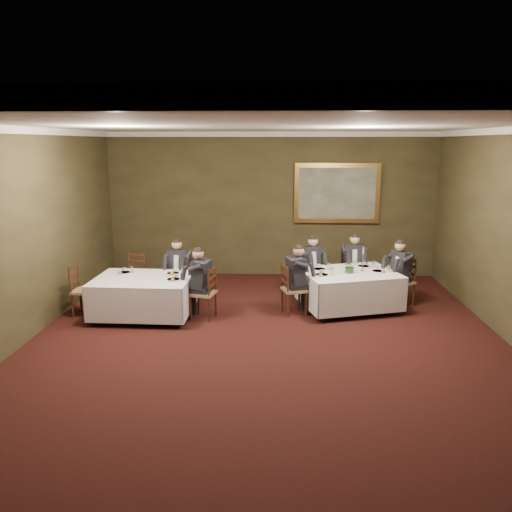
# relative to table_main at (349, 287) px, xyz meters

# --- Properties ---
(ground) EXTENTS (10.00, 10.00, 0.00)m
(ground) POSITION_rel_table_main_xyz_m (-1.58, -2.37, -0.45)
(ground) COLOR black
(ground) RESTS_ON ground
(ceiling) EXTENTS (8.00, 10.00, 0.10)m
(ceiling) POSITION_rel_table_main_xyz_m (-1.58, -2.37, 3.05)
(ceiling) COLOR silver
(ceiling) RESTS_ON back_wall
(back_wall) EXTENTS (8.00, 0.10, 3.50)m
(back_wall) POSITION_rel_table_main_xyz_m (-1.58, 2.63, 1.30)
(back_wall) COLOR #302B18
(back_wall) RESTS_ON ground
(front_wall) EXTENTS (8.00, 0.10, 3.50)m
(front_wall) POSITION_rel_table_main_xyz_m (-1.58, -7.37, 1.30)
(front_wall) COLOR #302B18
(front_wall) RESTS_ON ground
(left_wall) EXTENTS (0.10, 10.00, 3.50)m
(left_wall) POSITION_rel_table_main_xyz_m (-5.58, -2.37, 1.30)
(left_wall) COLOR #302B18
(left_wall) RESTS_ON ground
(crown_molding) EXTENTS (8.00, 10.00, 0.12)m
(crown_molding) POSITION_rel_table_main_xyz_m (-1.58, -2.37, 2.99)
(crown_molding) COLOR white
(crown_molding) RESTS_ON back_wall
(table_main) EXTENTS (2.13, 1.83, 0.67)m
(table_main) POSITION_rel_table_main_xyz_m (0.00, 0.00, 0.00)
(table_main) COLOR #321A0D
(table_main) RESTS_ON ground
(table_second) EXTENTS (1.85, 1.43, 0.67)m
(table_second) POSITION_rel_table_main_xyz_m (-3.95, -0.61, 0.00)
(table_second) COLOR #321A0D
(table_second) RESTS_ON ground
(chair_main_backleft) EXTENTS (0.59, 0.59, 1.00)m
(chair_main_backleft) POSITION_rel_table_main_xyz_m (-0.73, 0.76, -0.17)
(chair_main_backleft) COLOR #98774D
(chair_main_backleft) RESTS_ON ground
(diner_main_backleft) EXTENTS (0.59, 0.62, 1.35)m
(diner_main_backleft) POSITION_rel_table_main_xyz_m (-0.73, 0.75, 0.06)
(diner_main_backleft) COLOR black
(diner_main_backleft) RESTS_ON chair_main_backleft
(chair_main_backright) EXTENTS (0.49, 0.47, 1.00)m
(chair_main_backright) POSITION_rel_table_main_xyz_m (0.21, 1.03, -0.17)
(chair_main_backright) COLOR #98774D
(chair_main_backright) RESTS_ON ground
(diner_main_backright) EXTENTS (0.45, 0.52, 1.35)m
(diner_main_backright) POSITION_rel_table_main_xyz_m (0.21, 1.02, 0.06)
(diner_main_backright) COLOR black
(diner_main_backright) RESTS_ON chair_main_backright
(chair_main_endleft) EXTENTS (0.54, 0.55, 1.00)m
(chair_main_endleft) POSITION_rel_table_main_xyz_m (-1.10, -0.32, -0.17)
(chair_main_endleft) COLOR #98774D
(chair_main_endleft) RESTS_ON ground
(diner_main_endleft) EXTENTS (0.58, 0.53, 1.35)m
(diner_main_endleft) POSITION_rel_table_main_xyz_m (-1.09, -0.32, 0.06)
(diner_main_endleft) COLOR black
(diner_main_endleft) RESTS_ON chair_main_endleft
(chair_main_endright) EXTENTS (0.57, 0.58, 1.00)m
(chair_main_endright) POSITION_rel_table_main_xyz_m (1.10, 0.32, -0.17)
(chair_main_endright) COLOR #98774D
(chair_main_endright) RESTS_ON ground
(diner_main_endright) EXTENTS (0.61, 0.57, 1.35)m
(diner_main_endright) POSITION_rel_table_main_xyz_m (1.09, 0.32, 0.06)
(diner_main_endright) COLOR black
(diner_main_endright) RESTS_ON chair_main_endright
(chair_sec_backleft) EXTENTS (0.51, 0.49, 1.00)m
(chair_sec_backleft) POSITION_rel_table_main_xyz_m (-4.41, 0.34, -0.17)
(chair_sec_backleft) COLOR #98774D
(chair_sec_backleft) RESTS_ON ground
(chair_sec_backright) EXTENTS (0.51, 0.49, 1.00)m
(chair_sec_backright) POSITION_rel_table_main_xyz_m (-3.44, 0.31, -0.17)
(chair_sec_backright) COLOR #98774D
(chair_sec_backright) RESTS_ON ground
(diner_sec_backright) EXTENTS (0.48, 0.55, 1.35)m
(diner_sec_backright) POSITION_rel_table_main_xyz_m (-3.44, 0.30, 0.06)
(diner_sec_backright) COLOR black
(diner_sec_backright) RESTS_ON chair_sec_backright
(chair_sec_endright) EXTENTS (0.51, 0.52, 1.00)m
(chair_sec_endright) POSITION_rel_table_main_xyz_m (-2.80, -0.64, -0.17)
(chair_sec_endright) COLOR #98774D
(chair_sec_endright) RESTS_ON ground
(diner_sec_endright) EXTENTS (0.56, 0.50, 1.35)m
(diner_sec_endright) POSITION_rel_table_main_xyz_m (-2.81, -0.63, 0.06)
(diner_sec_endright) COLOR black
(diner_sec_endright) RESTS_ON chair_sec_endright
(chair_sec_endleft) EXTENTS (0.43, 0.45, 1.00)m
(chair_sec_endleft) POSITION_rel_table_main_xyz_m (-5.10, -0.58, -0.17)
(chair_sec_endleft) COLOR #98774D
(chair_sec_endleft) RESTS_ON ground
(centerpiece) EXTENTS (0.30, 0.27, 0.30)m
(centerpiece) POSITION_rel_table_main_xyz_m (-0.00, -0.08, 0.47)
(centerpiece) COLOR #2D5926
(centerpiece) RESTS_ON table_main
(candlestick) EXTENTS (0.07, 0.07, 0.49)m
(candlestick) POSITION_rel_table_main_xyz_m (0.27, 0.12, 0.49)
(candlestick) COLOR #B28336
(candlestick) RESTS_ON table_main
(place_setting_table_main) EXTENTS (0.33, 0.31, 0.14)m
(place_setting_table_main) POSITION_rel_table_main_xyz_m (-0.52, 0.26, 0.35)
(place_setting_table_main) COLOR white
(place_setting_table_main) RESTS_ON table_main
(place_setting_table_second) EXTENTS (0.33, 0.31, 0.14)m
(place_setting_table_second) POSITION_rel_table_main_xyz_m (-4.38, -0.19, 0.35)
(place_setting_table_second) COLOR white
(place_setting_table_second) RESTS_ON table_second
(painting) EXTENTS (2.05, 0.09, 1.44)m
(painting) POSITION_rel_table_main_xyz_m (0.00, 2.56, 1.60)
(painting) COLOR gold
(painting) RESTS_ON back_wall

